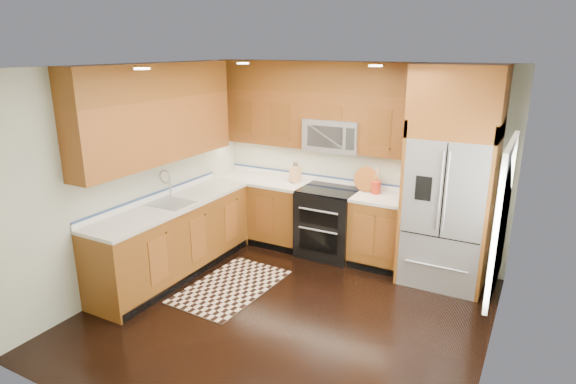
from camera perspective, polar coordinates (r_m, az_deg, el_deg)
The scene contains 16 objects.
ground at distance 5.36m, azimuth -0.30°, elevation -14.32°, with size 4.00×4.00×0.00m, color black.
wall_back at distance 6.58m, azimuth 8.12°, elevation 3.72°, with size 4.00×0.02×2.60m, color beige.
wall_left at distance 6.01m, azimuth -17.29°, elevation 1.86°, with size 0.02×4.00×2.60m, color beige.
wall_right at distance 4.29m, azimuth 23.90°, elevation -4.81°, with size 0.02×4.00×2.60m, color beige.
window at distance 4.44m, azimuth 24.01°, elevation -2.70°, with size 0.04×1.10×1.30m.
base_cabinets at distance 6.44m, azimuth -6.08°, elevation -4.42°, with size 2.85×3.00×0.90m.
countertop at distance 6.30m, azimuth -4.55°, elevation -0.33°, with size 2.86×3.01×0.04m.
upper_cabinets at distance 6.16m, azimuth -4.90°, elevation 9.79°, with size 2.85×3.00×1.15m.
range at distance 6.61m, azimuth 4.78°, elevation -3.62°, with size 0.76×0.67×0.95m.
microwave at distance 6.42m, azimuth 5.51°, elevation 6.76°, with size 0.76×0.40×0.42m.
refrigerator at distance 5.91m, azimuth 18.70°, elevation 1.52°, with size 0.98×0.75×2.60m.
sink_faucet at distance 6.07m, azimuth -13.76°, elevation -0.74°, with size 0.54×0.44×0.37m.
rug at distance 5.95m, azimuth -6.76°, elevation -11.04°, with size 0.85×1.42×0.01m, color black.
knife_block at distance 6.77m, azimuth 0.88°, elevation 2.15°, with size 0.14×0.17×0.29m.
utensil_crock at distance 6.34m, azimuth 10.39°, elevation 0.87°, with size 0.15×0.15×0.35m.
cutting_board at distance 6.44m, azimuth 9.16°, elevation 0.18°, with size 0.34×0.34×0.02m, color brown.
Camera 1 is at (2.21, -4.02, 2.78)m, focal length 30.00 mm.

